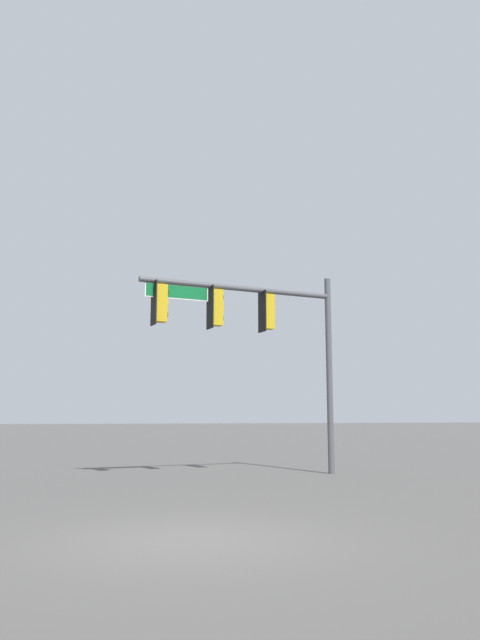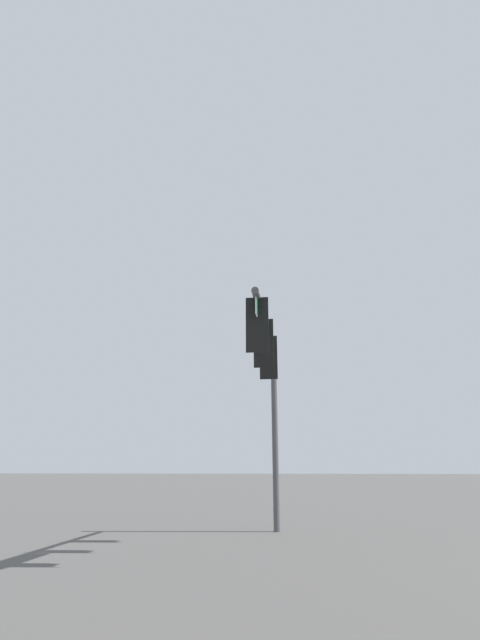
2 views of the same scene
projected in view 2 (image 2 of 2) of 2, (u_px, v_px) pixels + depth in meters
The scene contains 1 object.
signal_pole_near at pixel (268, 366), 14.20m from camera, with size 6.49×0.62×6.31m.
Camera 2 is at (9.20, -7.17, 1.88)m, focal length 28.00 mm.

